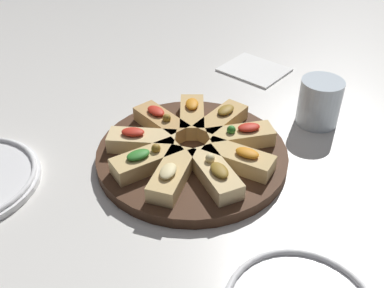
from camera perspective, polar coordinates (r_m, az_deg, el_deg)
name	(u,v)px	position (r m, az deg, el deg)	size (l,w,h in m)	color
ground_plane	(192,160)	(0.73, 0.00, -1.99)	(3.00, 3.00, 0.00)	silver
serving_board	(192,155)	(0.73, 0.00, -1.41)	(0.31, 0.31, 0.02)	#422819
focaccia_slice_0	(215,173)	(0.66, 2.93, -3.73)	(0.11, 0.10, 0.04)	#E5C689
focaccia_slice_1	(239,159)	(0.69, 5.96, -1.90)	(0.11, 0.06, 0.04)	#DBB775
focaccia_slice_2	(241,136)	(0.73, 6.18, 0.96)	(0.11, 0.09, 0.04)	#DBB775
focaccia_slice_3	(221,121)	(0.77, 3.73, 2.92)	(0.07, 0.12, 0.04)	tan
focaccia_slice_4	(192,116)	(0.78, 0.00, 3.62)	(0.08, 0.12, 0.04)	tan
focaccia_slice_5	(161,122)	(0.77, -3.96, 2.82)	(0.11, 0.09, 0.04)	tan
focaccia_slice_6	(141,141)	(0.72, -6.43, 0.42)	(0.12, 0.07, 0.04)	#E5C689
focaccia_slice_7	(147,160)	(0.68, -5.77, -2.07)	(0.10, 0.11, 0.04)	#DBB775
focaccia_slice_8	(175,175)	(0.65, -2.21, -3.97)	(0.05, 0.11, 0.04)	#DBB775
water_glass	(319,102)	(0.83, 15.88, 5.14)	(0.08, 0.08, 0.08)	silver
napkin_stack	(254,69)	(1.01, 7.92, 9.43)	(0.13, 0.11, 0.01)	white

